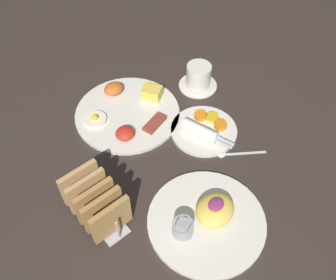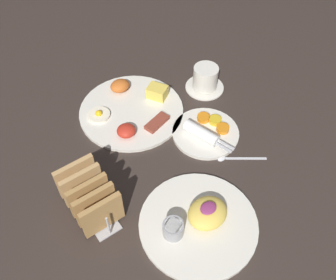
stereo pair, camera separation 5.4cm
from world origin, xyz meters
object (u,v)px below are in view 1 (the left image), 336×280
object	(u,v)px
plate_foreground	(207,219)
coffee_cup	(198,77)
plate_condiments	(204,129)
plate_breakfast	(128,111)
toast_rack	(96,202)

from	to	relation	value
plate_foreground	coffee_cup	size ratio (longest dim) A/B	2.31
plate_condiments	plate_breakfast	bearing A→B (deg)	121.67
plate_foreground	toast_rack	xyz separation A→B (m)	(-0.18, 0.18, 0.03)
plate_condiments	plate_foreground	bearing A→B (deg)	-132.52
plate_breakfast	plate_condiments	xyz separation A→B (m)	(0.12, -0.20, 0.00)
plate_breakfast	coffee_cup	size ratio (longest dim) A/B	2.55
plate_breakfast	toast_rack	size ratio (longest dim) A/B	1.70
plate_breakfast	coffee_cup	world-z (taller)	coffee_cup
coffee_cup	toast_rack	bearing A→B (deg)	-160.50
plate_foreground	plate_breakfast	bearing A→B (deg)	80.40
plate_breakfast	coffee_cup	xyz separation A→B (m)	(0.24, -0.04, 0.03)
plate_foreground	toast_rack	bearing A→B (deg)	134.15
coffee_cup	plate_breakfast	bearing A→B (deg)	169.48
plate_foreground	coffee_cup	xyz separation A→B (m)	(0.31, 0.36, 0.02)
plate_breakfast	plate_condiments	world-z (taller)	plate_breakfast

